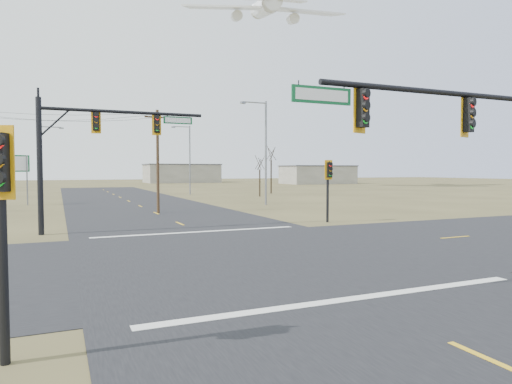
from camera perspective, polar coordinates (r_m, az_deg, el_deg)
ground at (r=19.77m, az=-0.96°, el=-7.78°), size 320.00×320.00×0.00m
road_ew at (r=19.77m, az=-0.96°, el=-7.75°), size 160.00×14.00×0.02m
road_ns at (r=19.77m, az=-0.96°, el=-7.75°), size 14.00×160.00×0.02m
stop_bar_near at (r=13.33m, az=11.83°, el=-12.93°), size 12.00×0.40×0.01m
stop_bar_far at (r=26.76m, az=-7.16°, el=-4.96°), size 12.00×0.40×0.01m
mast_arm_near at (r=15.85m, az=25.20°, el=6.72°), size 10.33×0.57×6.55m
mast_arm_far at (r=28.10m, az=-19.63°, el=6.42°), size 9.43×0.54×7.64m
pedestal_signal_ne at (r=31.73m, az=9.09°, el=1.93°), size 0.62×0.53×4.33m
pedestal_signal_sw at (r=9.44m, az=-29.38°, el=0.14°), size 0.67×0.59×4.46m
utility_pole_near at (r=38.85m, az=-12.19°, el=4.00°), size 2.10×0.25×8.59m
highway_sign at (r=52.42m, az=-27.85°, el=2.54°), size 2.55×1.16×5.14m
streetlight_a at (r=47.09m, az=0.98°, el=5.66°), size 2.99×0.48×10.66m
streetlight_b at (r=67.49m, az=-8.45°, el=4.48°), size 2.81×0.37×10.07m
streetlight_c at (r=56.17m, az=-25.01°, el=3.76°), size 2.41×0.29×8.62m
bare_tree_c at (r=61.82m, az=0.47°, el=3.72°), size 3.24×3.24×5.90m
bare_tree_d at (r=69.89m, az=1.91°, el=4.89°), size 3.16×3.16×7.69m
warehouse_mid at (r=132.01m, az=-9.29°, el=2.26°), size 20.00×12.00×5.00m
warehouse_right at (r=120.42m, az=7.73°, el=2.11°), size 18.00×10.00×4.50m
jet_airliner at (r=97.34m, az=1.14°, el=22.13°), size 25.51×26.53×13.94m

